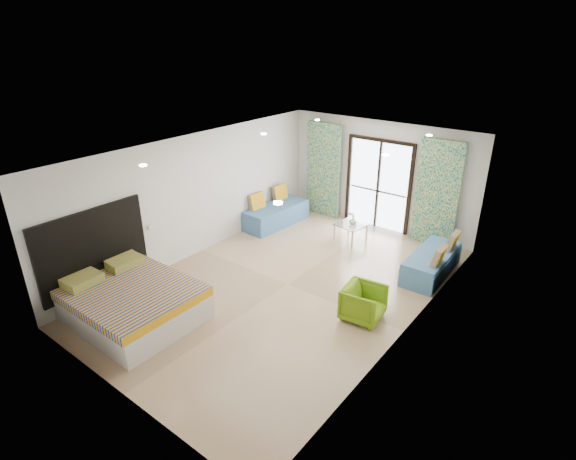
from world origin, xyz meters
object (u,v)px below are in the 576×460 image
Objects in this scene: daybed_right at (432,262)px; coffee_table at (351,226)px; bed at (131,302)px; armchair at (364,301)px; daybed_left at (276,214)px.

daybed_right is 2.45× the size of coffee_table.
bed is 4.06m from armchair.
coffee_table is (-2.18, 0.41, 0.10)m from daybed_right.
daybed_right is (4.23, -0.06, -0.01)m from daybed_left.
daybed_right is 2.59× the size of armchair.
bed is 5.93m from daybed_right.
daybed_left is 4.23m from daybed_right.
bed is 3.22× the size of armchair.
daybed_left is 4.51m from armchair.
daybed_left is 2.61× the size of coffee_table.
bed reaches higher than coffee_table.
daybed_left is at bearing 52.29° from armchair.
coffee_table reaches higher than armchair.
coffee_table is at bearing 167.83° from daybed_right.
coffee_table is at bearing 13.41° from daybed_left.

